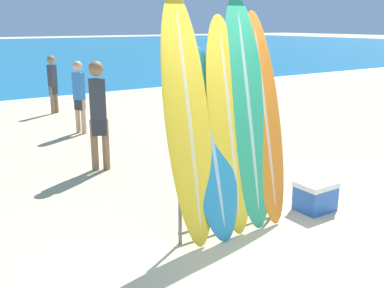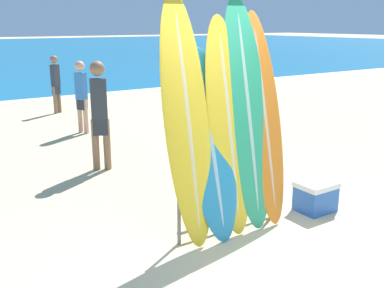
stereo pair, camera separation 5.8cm
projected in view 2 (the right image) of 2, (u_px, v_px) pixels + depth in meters
The scene contains 11 objects.
ground_plane at pixel (279, 252), 4.69m from camera, with size 160.00×160.00×0.00m, color #CCB789.
surfboard_rack at pixel (230, 193), 5.11m from camera, with size 1.42×0.04×0.82m.
surfboard_slot_0 at pixel (187, 122), 4.65m from camera, with size 0.54×0.61×2.64m.
surfboard_slot_1 at pixel (211, 145), 4.85m from camera, with size 0.60×0.64×2.08m.
surfboard_slot_2 at pixel (229, 127), 4.96m from camera, with size 0.54×0.55×2.41m.
surfboard_slot_3 at pixel (247, 114), 5.09m from camera, with size 0.58×0.63×2.63m.
surfboard_slot_4 at pixel (264, 119), 5.24m from camera, with size 0.50×0.64×2.46m.
person_near_water at pixel (99, 112), 7.10m from camera, with size 0.30×0.25×1.75m.
person_mid_beach at pixel (81, 94), 9.56m from camera, with size 0.23×0.27×1.55m.
person_far_left at pixel (56, 82), 11.74m from camera, with size 0.26×0.24×1.51m.
cooler_box at pixel (316, 196), 5.68m from camera, with size 0.47×0.38×0.38m.
Camera 2 is at (-3.08, -3.04, 2.31)m, focal length 42.00 mm.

